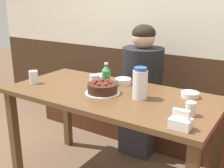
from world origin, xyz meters
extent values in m
cube|color=#3D2819|center=(0.00, 1.05, 0.44)|extent=(4.80, 0.04, 0.88)
cube|color=#472314|center=(0.00, 0.83, 0.23)|extent=(2.69, 0.38, 0.46)
cube|color=brown|center=(0.00, 0.00, 0.76)|extent=(1.52, 0.73, 0.03)
cube|color=brown|center=(-0.71, -0.31, 0.37)|extent=(0.06, 0.06, 0.74)
cube|color=brown|center=(-0.71, 0.31, 0.37)|extent=(0.06, 0.06, 0.74)
cube|color=brown|center=(0.71, 0.31, 0.37)|extent=(0.06, 0.06, 0.74)
cylinder|color=white|center=(-0.04, -0.04, 0.78)|extent=(0.25, 0.25, 0.01)
cylinder|color=#381E14|center=(-0.04, -0.04, 0.81)|extent=(0.21, 0.21, 0.07)
sphere|color=red|center=(-0.03, 0.02, 0.85)|extent=(0.02, 0.02, 0.02)
sphere|color=red|center=(-0.07, 0.01, 0.85)|extent=(0.02, 0.02, 0.02)
sphere|color=red|center=(-0.10, -0.03, 0.85)|extent=(0.02, 0.02, 0.02)
sphere|color=red|center=(-0.08, -0.08, 0.85)|extent=(0.02, 0.02, 0.02)
sphere|color=red|center=(-0.03, -0.09, 0.85)|extent=(0.02, 0.02, 0.02)
sphere|color=red|center=(0.01, -0.06, 0.85)|extent=(0.02, 0.02, 0.02)
sphere|color=red|center=(0.01, -0.01, 0.85)|extent=(0.02, 0.02, 0.02)
cylinder|color=white|center=(0.23, 0.01, 0.87)|extent=(0.10, 0.10, 0.19)
cylinder|color=#28479E|center=(0.23, 0.01, 0.98)|extent=(0.09, 0.09, 0.02)
cylinder|color=#388E4C|center=(-0.12, 0.14, 0.83)|extent=(0.07, 0.07, 0.12)
cone|color=#388E4C|center=(-0.12, 0.14, 0.91)|extent=(0.07, 0.07, 0.05)
cylinder|color=silver|center=(-0.12, 0.14, 0.94)|extent=(0.03, 0.03, 0.01)
cube|color=white|center=(0.61, -0.28, 0.80)|extent=(0.11, 0.08, 0.05)
cube|color=white|center=(0.61, -0.28, 0.85)|extent=(0.09, 0.03, 0.05)
cylinder|color=white|center=(-0.27, 0.27, 0.79)|extent=(0.12, 0.12, 0.03)
cylinder|color=white|center=(0.51, 0.22, 0.79)|extent=(0.12, 0.12, 0.04)
cylinder|color=white|center=(-0.03, 0.24, 0.79)|extent=(0.13, 0.13, 0.04)
cylinder|color=silver|center=(-0.20, 0.08, 0.82)|extent=(0.07, 0.07, 0.08)
cylinder|color=silver|center=(0.61, -0.09, 0.81)|extent=(0.06, 0.06, 0.08)
cylinder|color=silver|center=(-0.63, -0.13, 0.82)|extent=(0.07, 0.07, 0.10)
cube|color=#33333D|center=(-0.06, 0.62, 0.23)|extent=(0.30, 0.34, 0.45)
cylinder|color=black|center=(-0.06, 0.62, 0.73)|extent=(0.37, 0.37, 0.55)
sphere|color=beige|center=(-0.06, 0.62, 1.09)|extent=(0.20, 0.20, 0.20)
ellipsoid|color=black|center=(-0.06, 0.62, 1.13)|extent=(0.21, 0.21, 0.15)
camera|label=1|loc=(1.03, -1.59, 1.43)|focal=45.00mm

